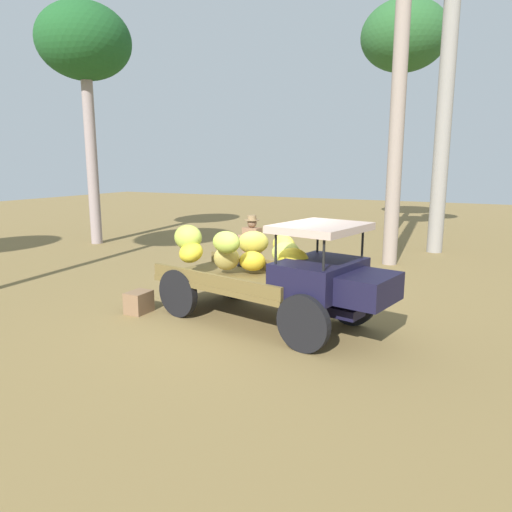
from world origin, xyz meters
The scene contains 7 objects.
ground_plane centered at (0.00, 0.00, 0.00)m, with size 60.00×60.00×0.00m, color olive.
truck centered at (0.51, -0.24, 0.96)m, with size 4.64×2.46×1.90m.
farmer centered at (-1.11, 1.87, 0.97)m, with size 0.52×0.48×1.70m.
wooden_crate centered at (-2.19, -0.86, 0.21)m, with size 0.49×0.37×0.42m, color #816043.
loose_banana_bunch centered at (0.10, 1.97, 0.16)m, with size 0.56×0.37×0.32m, color gold.
forest_tree_1 centered at (-9.01, 4.87, 6.76)m, with size 3.15×3.15×8.16m.
forest_tree_7 centered at (-0.03, 13.30, 7.84)m, with size 3.50×3.50×9.33m.
Camera 1 is at (3.87, -7.79, 2.88)m, focal length 33.38 mm.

